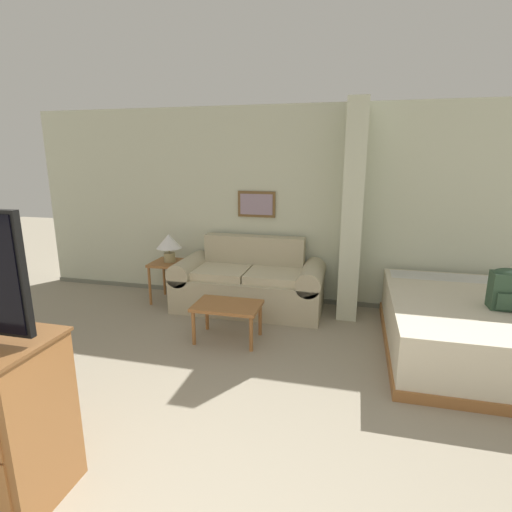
{
  "coord_description": "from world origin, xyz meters",
  "views": [
    {
      "loc": [
        0.75,
        -0.95,
        1.96
      ],
      "look_at": [
        -0.12,
        2.57,
        1.05
      ],
      "focal_mm": 28.0,
      "sensor_mm": 36.0,
      "label": 1
    }
  ],
  "objects": [
    {
      "name": "table_lamp",
      "position": [
        -1.66,
        3.87,
        0.82
      ],
      "size": [
        0.34,
        0.34,
        0.38
      ],
      "color": "tan",
      "rests_on": "side_table"
    },
    {
      "name": "couch",
      "position": [
        -0.54,
        3.85,
        0.34
      ],
      "size": [
        1.93,
        0.84,
        0.92
      ],
      "color": "#B7AD8E",
      "rests_on": "ground_plane"
    },
    {
      "name": "backpack",
      "position": [
        2.16,
        3.01,
        0.77
      ],
      "size": [
        0.28,
        0.21,
        0.39
      ],
      "color": "#2D4733",
      "rests_on": "bed"
    },
    {
      "name": "bed",
      "position": [
        2.09,
        3.19,
        0.29
      ],
      "size": [
        1.9,
        2.1,
        0.57
      ],
      "color": "#996033",
      "rests_on": "ground_plane"
    },
    {
      "name": "wall_back",
      "position": [
        -0.0,
        4.34,
        1.29
      ],
      "size": [
        7.62,
        0.16,
        2.6
      ],
      "color": "beige",
      "rests_on": "ground_plane"
    },
    {
      "name": "coffee_table",
      "position": [
        -0.52,
        2.89,
        0.36
      ],
      "size": [
        0.71,
        0.48,
        0.41
      ],
      "color": "#996033",
      "rests_on": "ground_plane"
    },
    {
      "name": "side_table",
      "position": [
        -1.66,
        3.87,
        0.47
      ],
      "size": [
        0.48,
        0.48,
        0.56
      ],
      "color": "#996033",
      "rests_on": "ground_plane"
    },
    {
      "name": "wall_partition_pillar",
      "position": [
        0.72,
        4.0,
        1.3
      ],
      "size": [
        0.24,
        0.56,
        2.6
      ],
      "color": "beige",
      "rests_on": "ground_plane"
    }
  ]
}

